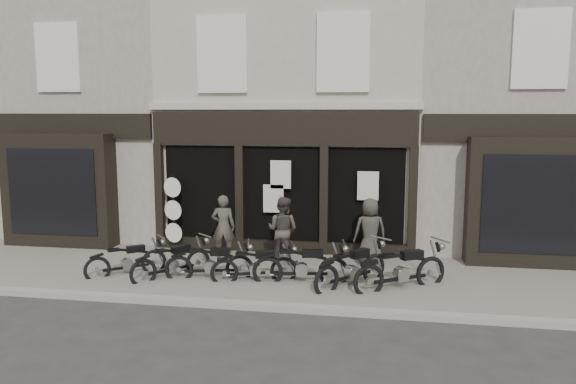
% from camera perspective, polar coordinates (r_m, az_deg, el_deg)
% --- Properties ---
extents(ground_plane, '(90.00, 90.00, 0.00)m').
position_cam_1_polar(ground_plane, '(12.66, -3.07, -9.82)').
color(ground_plane, '#2D2B28').
rests_on(ground_plane, ground).
extents(pavement, '(30.00, 4.20, 0.12)m').
position_cam_1_polar(pavement, '(13.48, -2.21, -8.41)').
color(pavement, slate).
rests_on(pavement, ground_plane).
extents(kerb, '(30.00, 0.25, 0.13)m').
position_cam_1_polar(kerb, '(11.49, -4.47, -11.40)').
color(kerb, gray).
rests_on(kerb, ground_plane).
extents(central_building, '(7.30, 6.22, 8.34)m').
position_cam_1_polar(central_building, '(17.89, 1.10, 8.74)').
color(central_building, '#AEA795').
rests_on(central_building, ground).
extents(neighbour_left, '(5.60, 6.73, 8.34)m').
position_cam_1_polar(neighbour_left, '(19.81, -17.60, 8.20)').
color(neighbour_left, '#9F9586').
rests_on(neighbour_left, ground).
extents(neighbour_right, '(5.60, 6.73, 8.34)m').
position_cam_1_polar(neighbour_right, '(18.01, 21.68, 8.04)').
color(neighbour_right, '#9F9586').
rests_on(neighbour_right, ground).
extents(motorcycle_0, '(1.62, 1.41, 0.93)m').
position_cam_1_polar(motorcycle_0, '(13.85, -16.02, -6.96)').
color(motorcycle_0, black).
rests_on(motorcycle_0, ground).
extents(motorcycle_1, '(1.53, 1.69, 0.98)m').
position_cam_1_polar(motorcycle_1, '(13.38, -11.66, -7.23)').
color(motorcycle_1, black).
rests_on(motorcycle_1, ground).
extents(motorcycle_2, '(2.00, 0.75, 0.97)m').
position_cam_1_polar(motorcycle_2, '(13.12, -7.88, -7.47)').
color(motorcycle_2, black).
rests_on(motorcycle_2, ground).
extents(motorcycle_3, '(1.92, 0.87, 0.95)m').
position_cam_1_polar(motorcycle_3, '(12.84, -3.33, -7.80)').
color(motorcycle_3, black).
rests_on(motorcycle_3, ground).
extents(motorcycle_4, '(2.16, 0.67, 1.04)m').
position_cam_1_polar(motorcycle_4, '(12.70, 1.42, -7.80)').
color(motorcycle_4, black).
rests_on(motorcycle_4, ground).
extents(motorcycle_5, '(1.62, 1.82, 1.05)m').
position_cam_1_polar(motorcycle_5, '(12.57, 6.52, -8.00)').
color(motorcycle_5, black).
rests_on(motorcycle_5, ground).
extents(motorcycle_6, '(2.06, 1.51, 1.11)m').
position_cam_1_polar(motorcycle_6, '(12.50, 11.47, -8.09)').
color(motorcycle_6, black).
rests_on(motorcycle_6, ground).
extents(man_left, '(0.65, 0.47, 1.66)m').
position_cam_1_polar(man_left, '(14.64, -6.58, -3.52)').
color(man_left, '#403D35').
rests_on(man_left, pavement).
extents(man_centre, '(0.96, 0.83, 1.68)m').
position_cam_1_polar(man_centre, '(14.11, -0.54, -3.88)').
color(man_centre, '#3F3933').
rests_on(man_centre, pavement).
extents(man_right, '(0.91, 0.70, 1.66)m').
position_cam_1_polar(man_right, '(14.17, 8.33, -3.95)').
color(man_right, '#37332E').
rests_on(man_right, pavement).
extents(advert_sign_post, '(0.53, 0.35, 2.22)m').
position_cam_1_polar(advert_sign_post, '(15.60, -11.55, -2.43)').
color(advert_sign_post, black).
rests_on(advert_sign_post, ground).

